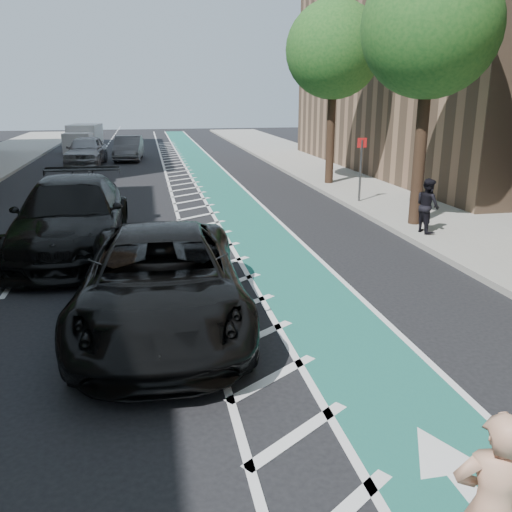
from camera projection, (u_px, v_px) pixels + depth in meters
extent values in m
plane|color=black|center=(170.00, 389.00, 7.67)|extent=(120.00, 120.00, 0.00)
cube|color=#18554D|center=(248.00, 222.00, 17.62)|extent=(2.00, 90.00, 0.01)
cube|color=silver|center=(202.00, 224.00, 17.34)|extent=(1.40, 90.00, 0.01)
cube|color=gray|center=(432.00, 212.00, 18.83)|extent=(5.00, 90.00, 0.15)
cube|color=gray|center=(366.00, 215.00, 18.36)|extent=(0.12, 90.00, 0.16)
cylinder|color=#382619|center=(423.00, 157.00, 16.04)|extent=(0.36, 0.36, 4.40)
sphere|color=#184A1A|center=(434.00, 26.00, 15.00)|extent=(4.20, 4.20, 4.20)
cylinder|color=#382619|center=(334.00, 137.00, 23.55)|extent=(0.36, 0.36, 4.40)
sphere|color=#184A1A|center=(337.00, 49.00, 22.51)|extent=(4.20, 4.20, 4.20)
cylinder|color=#4C4C4C|center=(360.00, 173.00, 20.02)|extent=(0.08, 0.08, 2.40)
cube|color=red|center=(362.00, 143.00, 19.71)|extent=(0.35, 0.02, 0.35)
imported|color=tan|center=(492.00, 510.00, 4.13)|extent=(0.73, 0.62, 1.69)
imported|color=black|center=(161.00, 280.00, 9.56)|extent=(3.07, 6.23, 1.70)
imported|color=black|center=(72.00, 217.00, 14.04)|extent=(2.73, 6.61, 1.91)
imported|color=gray|center=(86.00, 151.00, 31.54)|extent=(2.32, 5.04, 1.68)
imported|color=#525257|center=(129.00, 148.00, 33.92)|extent=(1.87, 4.59, 1.48)
imported|color=black|center=(428.00, 206.00, 15.52)|extent=(0.66, 0.81, 1.57)
cube|color=silver|center=(85.00, 137.00, 39.95)|extent=(2.41, 3.21, 1.86)
cube|color=silver|center=(78.00, 143.00, 37.88)|extent=(2.03, 1.71, 1.39)
cylinder|color=black|center=(65.00, 149.00, 37.58)|extent=(0.31, 0.67, 0.65)
cylinder|color=black|center=(90.00, 149.00, 37.69)|extent=(0.31, 0.67, 0.65)
cylinder|color=black|center=(77.00, 145.00, 40.77)|extent=(0.31, 0.67, 0.65)
cylinder|color=black|center=(100.00, 145.00, 40.88)|extent=(0.31, 0.67, 0.65)
cylinder|color=#E34B0B|center=(77.00, 223.00, 15.58)|extent=(0.50, 0.50, 0.87)
cylinder|color=silver|center=(78.00, 228.00, 15.62)|extent=(0.51, 0.51, 0.12)
cylinder|color=silver|center=(77.00, 219.00, 15.55)|extent=(0.51, 0.51, 0.12)
cylinder|color=black|center=(79.00, 237.00, 15.70)|extent=(0.63, 0.63, 0.04)
cylinder|color=#DC460B|center=(100.00, 203.00, 18.71)|extent=(0.46, 0.46, 0.79)
cylinder|color=silver|center=(100.00, 207.00, 18.75)|extent=(0.47, 0.47, 0.11)
cylinder|color=silver|center=(100.00, 199.00, 18.67)|extent=(0.47, 0.47, 0.11)
cylinder|color=black|center=(101.00, 214.00, 18.82)|extent=(0.58, 0.58, 0.04)
cylinder|color=#F6620C|center=(88.00, 191.00, 20.70)|extent=(0.53, 0.53, 0.92)
cylinder|color=silver|center=(89.00, 194.00, 20.75)|extent=(0.54, 0.54, 0.12)
cylinder|color=silver|center=(88.00, 187.00, 20.66)|extent=(0.54, 0.54, 0.12)
cylinder|color=black|center=(89.00, 202.00, 20.83)|extent=(0.68, 0.68, 0.04)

